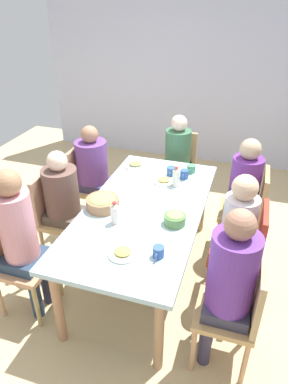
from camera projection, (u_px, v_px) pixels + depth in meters
name	position (u px, v px, depth m)	size (l,w,h in m)	color
ground_plane	(144.00, 274.00, 3.30)	(6.51, 6.51, 0.00)	tan
wall_left	(204.00, 73.00, 4.93)	(0.12, 4.72, 2.60)	silver
dining_table	(144.00, 215.00, 2.96)	(1.92, 0.96, 0.74)	#ABCBD4
chair_0	(57.00, 213.00, 3.27)	(0.40, 0.40, 0.90)	tan
person_0	(63.00, 198.00, 3.15)	(0.31, 0.31, 1.15)	brown
chair_1	(87.00, 182.00, 3.79)	(0.40, 0.40, 0.90)	tan
person_1	(93.00, 168.00, 3.67)	(0.33, 0.33, 1.16)	navy
chair_2	(239.00, 309.00, 2.29)	(0.40, 0.40, 0.90)	tan
person_2	(229.00, 279.00, 2.19)	(0.30, 0.30, 1.27)	#37324E
chair_3	(250.00, 208.00, 3.34)	(0.40, 0.40, 0.90)	tan
person_3	(243.00, 188.00, 3.26)	(0.30, 0.30, 1.21)	#42403B
chair_4	(178.00, 166.00, 4.14)	(0.40, 0.40, 0.90)	tan
person_4	(177.00, 155.00, 3.98)	(0.30, 0.30, 1.15)	#353A54
chair_5	(245.00, 249.00, 2.82)	(0.40, 0.40, 0.90)	#B3371B
person_5	(236.00, 229.00, 2.75)	(0.30, 0.30, 1.17)	#413F4A
chair_6	(15.00, 256.00, 2.74)	(0.40, 0.40, 0.90)	tan
person_6	(20.00, 234.00, 2.60)	(0.30, 0.30, 1.28)	#303349
plate_0	(123.00, 253.00, 2.40)	(0.21, 0.21, 0.04)	silver
plate_1	(135.00, 165.00, 3.60)	(0.24, 0.24, 0.04)	white
plate_2	(164.00, 181.00, 3.30)	(0.21, 0.21, 0.04)	silver
bowl_0	(175.00, 218.00, 2.70)	(0.17, 0.17, 0.10)	#517C43
bowl_1	(103.00, 202.00, 2.89)	(0.28, 0.28, 0.11)	#9B6D4A
cup_0	(184.00, 174.00, 3.35)	(0.11, 0.08, 0.09)	#315395
cup_1	(171.00, 172.00, 3.39)	(0.13, 0.09, 0.09)	#335B9C
cup_2	(158.00, 252.00, 2.37)	(0.12, 0.08, 0.08)	#34589A
cup_3	(191.00, 169.00, 3.46)	(0.12, 0.08, 0.08)	#4A8F60
bottle_0	(115.00, 213.00, 2.69)	(0.06, 0.06, 0.19)	silver
bottle_1	(176.00, 177.00, 3.20)	(0.06, 0.06, 0.19)	silver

